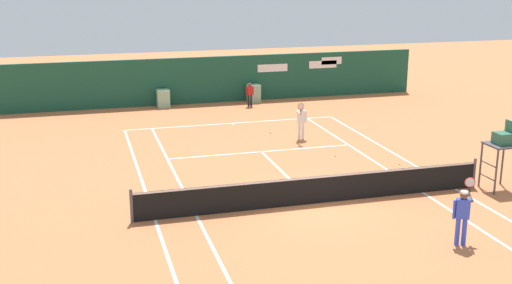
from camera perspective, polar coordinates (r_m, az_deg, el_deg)
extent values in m
plane|color=#C67042|center=(21.61, 5.23, -5.43)|extent=(80.00, 80.00, 0.00)
cube|color=white|center=(32.32, -2.13, 1.67)|extent=(10.60, 0.10, 0.01)
cube|color=white|center=(20.43, -8.90, -6.81)|extent=(0.10, 23.40, 0.01)
cube|color=white|center=(20.60, -5.29, -6.50)|extent=(0.10, 23.40, 0.01)
cube|color=white|center=(23.28, 14.51, -4.33)|extent=(0.10, 23.40, 0.01)
cube|color=white|center=(23.94, 17.21, -3.99)|extent=(0.10, 23.40, 0.01)
cube|color=white|center=(27.37, 0.48, -0.86)|extent=(8.00, 0.10, 0.01)
cube|color=white|center=(24.45, 2.57, -2.88)|extent=(0.10, 6.40, 0.01)
cube|color=white|center=(32.18, -2.07, 1.61)|extent=(0.10, 0.24, 0.01)
cylinder|color=#4C4C51|center=(20.18, -10.95, -5.58)|extent=(0.10, 0.10, 1.07)
cylinder|color=#4C4C51|center=(24.15, 18.71, -2.61)|extent=(0.10, 0.10, 1.07)
cube|color=black|center=(21.45, 5.26, -4.25)|extent=(12.00, 0.03, 0.95)
cube|color=white|center=(21.31, 5.29, -3.12)|extent=(12.00, 0.04, 0.06)
cube|color=#194C38|center=(37.12, -4.09, 5.51)|extent=(25.00, 0.24, 2.63)
cube|color=white|center=(39.00, 6.70, 7.15)|extent=(1.28, 0.02, 0.44)
cube|color=white|center=(37.81, 1.48, 6.56)|extent=(1.81, 0.02, 0.44)
cube|color=white|center=(38.83, 5.93, 6.84)|extent=(1.74, 0.02, 0.44)
cube|color=#8CB793|center=(36.29, -8.20, 3.83)|extent=(0.68, 0.70, 0.98)
cube|color=#8CB793|center=(37.31, -0.22, 4.33)|extent=(0.69, 0.70, 1.01)
cylinder|color=#47474C|center=(23.57, 20.45, -2.53)|extent=(0.07, 0.07, 1.60)
cylinder|color=#47474C|center=(24.26, 19.22, -1.92)|extent=(0.07, 0.07, 1.60)
cylinder|color=#47474C|center=(24.78, 20.94, -1.73)|extent=(0.07, 0.07, 1.60)
cylinder|color=#47474C|center=(24.01, 19.76, -2.95)|extent=(0.04, 0.81, 0.04)
cylinder|color=#47474C|center=(23.87, 19.86, -1.85)|extent=(0.04, 0.81, 0.04)
cube|color=#47474C|center=(23.95, 20.89, -0.22)|extent=(1.00, 1.00, 0.06)
cube|color=#2D664C|center=(23.89, 20.94, 0.31)|extent=(0.52, 0.56, 0.40)
cube|color=#2D664C|center=(23.98, 21.58, 1.22)|extent=(0.06, 0.56, 0.45)
cylinder|color=white|center=(29.36, 4.17, 1.01)|extent=(0.13, 0.13, 0.78)
cylinder|color=white|center=(29.30, 3.84, 0.99)|extent=(0.13, 0.13, 0.78)
cube|color=white|center=(29.18, 4.03, 2.27)|extent=(0.35, 0.20, 0.55)
sphere|color=beige|center=(29.09, 4.04, 3.00)|extent=(0.22, 0.22, 0.22)
cylinder|color=white|center=(29.07, 4.04, 3.15)|extent=(0.20, 0.20, 0.06)
cylinder|color=white|center=(29.26, 4.43, 2.22)|extent=(0.08, 0.08, 0.53)
cylinder|color=beige|center=(28.81, 3.80, 2.56)|extent=(0.08, 0.53, 0.08)
cylinder|color=black|center=(28.55, 3.98, 2.66)|extent=(0.03, 0.03, 0.22)
torus|color=#DB3838|center=(28.49, 3.99, 3.15)|extent=(0.30, 0.03, 0.30)
cylinder|color=silver|center=(28.49, 3.99, 3.15)|extent=(0.26, 0.01, 0.26)
cylinder|color=blue|center=(19.21, 17.37, -7.53)|extent=(0.13, 0.13, 0.81)
cylinder|color=blue|center=(19.24, 17.91, -7.55)|extent=(0.13, 0.13, 0.81)
cube|color=blue|center=(18.97, 17.81, -5.61)|extent=(0.42, 0.34, 0.57)
sphere|color=brown|center=(18.84, 17.91, -4.48)|extent=(0.22, 0.22, 0.22)
cylinder|color=white|center=(18.81, 17.93, -4.24)|extent=(0.21, 0.21, 0.06)
cylinder|color=blue|center=(18.95, 17.12, -5.71)|extent=(0.09, 0.09, 0.55)
cylinder|color=brown|center=(19.19, 18.42, -4.69)|extent=(0.31, 0.53, 0.09)
cylinder|color=black|center=(19.41, 18.33, -4.11)|extent=(0.03, 0.03, 0.22)
torus|color=#DB3838|center=(19.33, 18.39, -3.41)|extent=(0.29, 0.15, 0.30)
cylinder|color=silver|center=(19.33, 18.39, -3.41)|extent=(0.24, 0.11, 0.26)
cylinder|color=black|center=(36.15, -0.43, 3.70)|extent=(0.11, 0.11, 0.68)
cylinder|color=black|center=(36.11, -0.66, 3.69)|extent=(0.11, 0.11, 0.68)
cube|color=#AD1E1E|center=(36.02, -0.55, 4.59)|extent=(0.31, 0.18, 0.48)
sphere|color=brown|center=(35.96, -0.55, 5.11)|extent=(0.19, 0.19, 0.19)
cylinder|color=#AD1E1E|center=(36.08, -0.26, 4.56)|extent=(0.07, 0.07, 0.46)
cylinder|color=#AD1E1E|center=(35.98, -0.84, 4.52)|extent=(0.07, 0.07, 0.46)
sphere|color=#CCE033|center=(26.90, 7.01, -1.20)|extent=(0.07, 0.07, 0.07)
sphere|color=#CCE033|center=(26.20, 12.57, -1.92)|extent=(0.07, 0.07, 0.07)
sphere|color=#CCE033|center=(30.35, 1.29, 0.83)|extent=(0.07, 0.07, 0.07)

